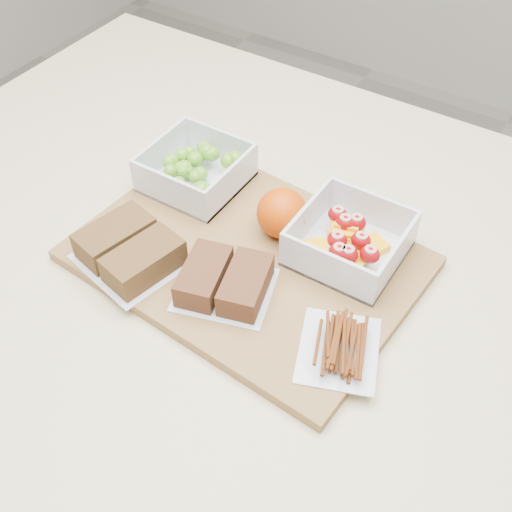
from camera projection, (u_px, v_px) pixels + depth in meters
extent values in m
cube|color=beige|center=(253.00, 428.00, 1.17)|extent=(1.20, 0.90, 0.90)
cube|color=olive|center=(247.00, 258.00, 0.83)|extent=(0.44, 0.33, 0.02)
cube|color=silver|center=(197.00, 181.00, 0.92)|extent=(0.13, 0.13, 0.00)
cube|color=silver|center=(220.00, 145.00, 0.94)|extent=(0.13, 0.00, 0.05)
cube|color=silver|center=(169.00, 192.00, 0.87)|extent=(0.13, 0.00, 0.05)
cube|color=silver|center=(232.00, 183.00, 0.88)|extent=(0.00, 0.12, 0.05)
cube|color=silver|center=(161.00, 153.00, 0.93)|extent=(0.00, 0.12, 0.05)
sphere|color=#5FA121|center=(184.00, 168.00, 0.91)|extent=(0.02, 0.02, 0.02)
sphere|color=#5FA121|center=(172.00, 160.00, 0.91)|extent=(0.02, 0.02, 0.02)
sphere|color=#5FA121|center=(208.00, 154.00, 0.92)|extent=(0.02, 0.02, 0.02)
sphere|color=#5FA121|center=(200.00, 174.00, 0.91)|extent=(0.02, 0.02, 0.02)
sphere|color=#5FA121|center=(182.00, 155.00, 0.92)|extent=(0.02, 0.02, 0.02)
sphere|color=#5FA121|center=(187.00, 171.00, 0.91)|extent=(0.02, 0.02, 0.02)
sphere|color=#5FA121|center=(190.00, 152.00, 0.92)|extent=(0.02, 0.02, 0.02)
sphere|color=#5FA121|center=(202.00, 190.00, 0.86)|extent=(0.02, 0.02, 0.02)
sphere|color=#5FA121|center=(229.00, 161.00, 0.91)|extent=(0.02, 0.02, 0.02)
sphere|color=#5FA121|center=(206.00, 151.00, 0.92)|extent=(0.02, 0.02, 0.02)
sphere|color=#5FA121|center=(170.00, 171.00, 0.90)|extent=(0.02, 0.02, 0.02)
sphere|color=#5FA121|center=(235.00, 158.00, 0.91)|extent=(0.02, 0.02, 0.02)
sphere|color=#5FA121|center=(178.00, 184.00, 0.88)|extent=(0.02, 0.02, 0.02)
sphere|color=#5FA121|center=(211.00, 155.00, 0.92)|extent=(0.02, 0.02, 0.02)
sphere|color=#5FA121|center=(195.00, 159.00, 0.92)|extent=(0.02, 0.02, 0.02)
sphere|color=#5FA121|center=(212.00, 153.00, 0.92)|extent=(0.02, 0.02, 0.02)
sphere|color=#5FA121|center=(203.00, 190.00, 0.86)|extent=(0.02, 0.02, 0.02)
sphere|color=#5FA121|center=(209.00, 201.00, 0.87)|extent=(0.02, 0.02, 0.02)
sphere|color=#5FA121|center=(198.00, 158.00, 0.92)|extent=(0.02, 0.02, 0.02)
sphere|color=#5FA121|center=(183.00, 171.00, 0.90)|extent=(0.02, 0.02, 0.02)
sphere|color=#5FA121|center=(204.00, 148.00, 0.94)|extent=(0.02, 0.02, 0.02)
sphere|color=#5FA121|center=(195.00, 177.00, 0.88)|extent=(0.02, 0.02, 0.02)
sphere|color=#5FA121|center=(181.00, 169.00, 0.91)|extent=(0.02, 0.02, 0.02)
sphere|color=#5FA121|center=(169.00, 162.00, 0.91)|extent=(0.02, 0.02, 0.02)
cube|color=silver|center=(348.00, 252.00, 0.83)|extent=(0.13, 0.13, 0.01)
cube|color=silver|center=(372.00, 210.00, 0.84)|extent=(0.13, 0.01, 0.06)
cube|color=silver|center=(326.00, 269.00, 0.77)|extent=(0.13, 0.01, 0.06)
cube|color=silver|center=(396.00, 258.00, 0.78)|extent=(0.01, 0.12, 0.06)
cube|color=silver|center=(307.00, 220.00, 0.83)|extent=(0.01, 0.12, 0.06)
cube|color=#F6A20D|center=(345.00, 255.00, 0.80)|extent=(0.04, 0.04, 0.01)
cube|color=#F6A20D|center=(349.00, 230.00, 0.83)|extent=(0.05, 0.05, 0.01)
cube|color=#F6A20D|center=(358.00, 245.00, 0.81)|extent=(0.04, 0.05, 0.01)
cube|color=#F6A20D|center=(371.00, 247.00, 0.82)|extent=(0.04, 0.05, 0.01)
cube|color=#F6A20D|center=(342.00, 229.00, 0.82)|extent=(0.04, 0.04, 0.01)
cube|color=#F6A20D|center=(348.00, 224.00, 0.82)|extent=(0.04, 0.03, 0.01)
cube|color=#F6A20D|center=(317.00, 250.00, 0.80)|extent=(0.04, 0.04, 0.01)
cube|color=#F6A20D|center=(351.00, 261.00, 0.79)|extent=(0.04, 0.04, 0.01)
cube|color=#F6A20D|center=(342.00, 237.00, 0.83)|extent=(0.04, 0.04, 0.01)
ellipsoid|color=#94070C|center=(361.00, 241.00, 0.80)|extent=(0.03, 0.02, 0.02)
ellipsoid|color=#94070C|center=(348.00, 254.00, 0.78)|extent=(0.03, 0.02, 0.02)
ellipsoid|color=#94070C|center=(337.00, 215.00, 0.83)|extent=(0.03, 0.02, 0.02)
ellipsoid|color=#94070C|center=(370.00, 254.00, 0.78)|extent=(0.03, 0.02, 0.02)
ellipsoid|color=#94070C|center=(345.00, 223.00, 0.82)|extent=(0.03, 0.02, 0.02)
ellipsoid|color=#94070C|center=(339.00, 252.00, 0.78)|extent=(0.03, 0.02, 0.02)
ellipsoid|color=#94070C|center=(337.00, 240.00, 0.80)|extent=(0.03, 0.02, 0.02)
ellipsoid|color=#94070C|center=(356.00, 222.00, 0.82)|extent=(0.03, 0.02, 0.02)
sphere|color=#CF4604|center=(282.00, 213.00, 0.83)|extent=(0.07, 0.07, 0.07)
cube|color=silver|center=(132.00, 260.00, 0.82)|extent=(0.15, 0.14, 0.00)
cube|color=brown|center=(115.00, 237.00, 0.82)|extent=(0.07, 0.11, 0.04)
cube|color=brown|center=(144.00, 261.00, 0.79)|extent=(0.07, 0.11, 0.04)
cube|color=silver|center=(225.00, 290.00, 0.78)|extent=(0.14, 0.13, 0.00)
cube|color=brown|center=(204.00, 276.00, 0.78)|extent=(0.07, 0.10, 0.03)
cube|color=brown|center=(246.00, 285.00, 0.77)|extent=(0.07, 0.10, 0.03)
cube|color=silver|center=(339.00, 350.00, 0.72)|extent=(0.12, 0.13, 0.00)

